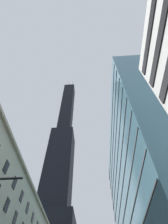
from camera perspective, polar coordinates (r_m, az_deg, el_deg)
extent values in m
cube|color=tan|center=(45.98, -17.39, -19.97)|extent=(0.70, 69.69, 0.60)
cube|color=black|center=(37.22, -23.72, -25.86)|extent=(0.14, 1.40, 2.20)
cube|color=black|center=(41.40, -21.39, -29.30)|extent=(0.14, 1.40, 2.20)
cube|color=black|center=(35.38, -23.90, -15.96)|extent=(0.14, 1.40, 2.20)
cube|color=black|center=(39.12, -21.59, -20.58)|extent=(0.14, 1.40, 2.20)
cube|color=black|center=(43.11, -19.58, -24.35)|extent=(0.14, 1.40, 2.20)
cube|color=black|center=(47.30, -17.84, -27.45)|extent=(0.14, 1.40, 2.20)
cube|color=black|center=(51.63, -16.30, -30.02)|extent=(0.14, 1.40, 2.20)
cube|color=black|center=(126.29, -8.05, -17.43)|extent=(17.17, 17.17, 63.43)
cube|color=black|center=(177.71, -5.45, 1.41)|extent=(11.03, 11.03, 79.29)
cylinder|color=silver|center=(219.68, -5.04, 8.67)|extent=(1.20, 1.20, 18.40)
cylinder|color=silver|center=(219.22, -3.88, 8.75)|extent=(1.20, 1.20, 18.40)
cube|color=black|center=(18.31, 23.37, 21.01)|extent=(0.16, 9.32, 1.10)
cube|color=black|center=(21.06, 20.53, 23.32)|extent=(0.16, 9.32, 1.10)
cube|color=teal|center=(49.43, 20.98, -23.23)|extent=(14.27, 50.91, 48.29)
cube|color=black|center=(46.12, 13.02, -28.92)|extent=(0.12, 49.91, 0.24)
cube|color=black|center=(47.87, 12.07, -24.62)|extent=(0.12, 49.91, 0.24)
cube|color=black|center=(49.88, 11.24, -20.63)|extent=(0.12, 49.91, 0.24)
cube|color=black|center=(52.12, 10.52, -16.97)|extent=(0.12, 49.91, 0.24)
cube|color=black|center=(54.56, 9.88, -13.62)|extent=(0.12, 49.91, 0.24)
cube|color=black|center=(57.17, 9.32, -10.56)|extent=(0.12, 49.91, 0.24)
cube|color=black|center=(59.94, 8.81, -7.78)|extent=(0.12, 49.91, 0.24)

